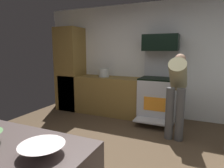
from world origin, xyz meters
TOP-DOWN VIEW (x-y plane):
  - ground_plane at (0.00, 0.00)m, footprint 5.20×4.80m
  - wall_back at (0.00, 2.34)m, footprint 5.20×0.12m
  - lower_cabinet_run at (-0.90, 1.98)m, footprint 2.40×0.60m
  - cabinet_column at (-1.90, 1.98)m, footprint 0.60×0.60m
  - oven_range at (0.39, 1.97)m, footprint 0.76×0.96m
  - microwave at (0.39, 2.06)m, footprint 0.74×0.38m
  - person_cook at (0.84, 1.28)m, footprint 0.31×0.69m
  - mixing_bowl_small at (0.32, -1.41)m, footprint 0.28×0.28m
  - stock_pot at (-0.93, 1.98)m, footprint 0.25×0.25m

SIDE VIEW (x-z plane):
  - ground_plane at x=0.00m, z-range -0.02..0.00m
  - lower_cabinet_run at x=-0.90m, z-range 0.00..0.90m
  - oven_range at x=0.39m, z-range -0.25..1.27m
  - person_cook at x=0.84m, z-range 0.16..1.63m
  - mixing_bowl_small at x=0.32m, z-range 0.90..0.97m
  - stock_pot at x=-0.93m, z-range 0.90..1.10m
  - cabinet_column at x=-1.90m, z-range 0.00..2.10m
  - wall_back at x=0.00m, z-range 0.00..2.60m
  - microwave at x=0.39m, z-range 1.52..1.87m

